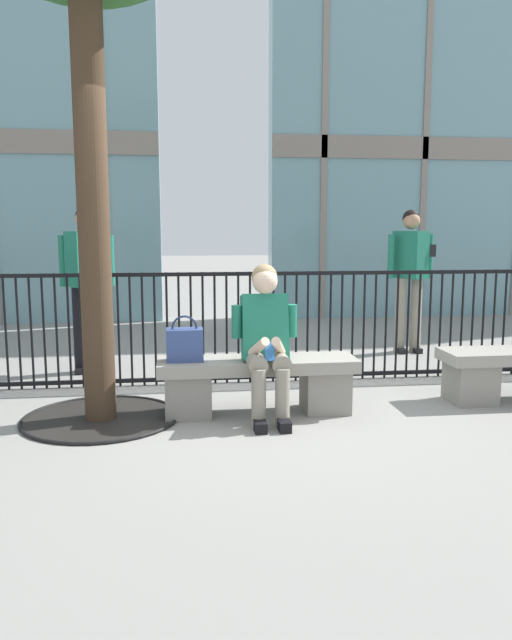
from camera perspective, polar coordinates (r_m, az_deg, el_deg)
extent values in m
plane|color=gray|center=(5.05, 0.14, -8.61)|extent=(60.00, 60.00, 0.00)
cube|color=gray|center=(4.95, 0.14, -4.18)|extent=(1.60, 0.44, 0.10)
cube|color=gray|center=(4.97, -6.32, -6.86)|extent=(0.36, 0.37, 0.35)
cube|color=gray|center=(5.10, 6.43, -6.45)|extent=(0.36, 0.37, 0.35)
cylinder|color=gray|center=(4.76, -0.06, -3.84)|extent=(0.15, 0.40, 0.15)
cylinder|color=gray|center=(4.62, 0.25, -7.33)|extent=(0.11, 0.11, 0.45)
cube|color=black|center=(4.62, 0.35, -9.74)|extent=(0.09, 0.22, 0.08)
cylinder|color=gray|center=(4.78, 2.09, -3.78)|extent=(0.15, 0.40, 0.15)
cylinder|color=gray|center=(4.65, 2.47, -7.25)|extent=(0.11, 0.11, 0.45)
cube|color=black|center=(4.65, 2.58, -9.65)|extent=(0.09, 0.22, 0.08)
cube|color=#1E7259|center=(4.86, 0.79, -0.70)|extent=(0.36, 0.30, 0.55)
cylinder|color=#1E7259|center=(4.83, -1.79, -0.16)|extent=(0.08, 0.08, 0.26)
cylinder|color=beige|center=(4.65, 0.19, -2.60)|extent=(0.16, 0.28, 0.20)
cylinder|color=#1E7259|center=(4.89, 3.35, -0.07)|extent=(0.08, 0.08, 0.26)
cylinder|color=beige|center=(4.68, 2.13, -2.55)|extent=(0.16, 0.28, 0.20)
cube|color=#2D6BB7|center=(4.61, 1.27, -2.96)|extent=(0.07, 0.10, 0.13)
sphere|color=beige|center=(4.79, 0.83, 3.64)|extent=(0.20, 0.20, 0.20)
sphere|color=#997F59|center=(4.82, 0.78, 4.02)|extent=(0.20, 0.20, 0.20)
cube|color=#33477F|center=(4.87, -6.64, -2.31)|extent=(0.29, 0.18, 0.26)
torus|color=#1E2A4C|center=(4.84, -6.66, -0.76)|extent=(0.20, 0.02, 0.20)
cylinder|color=gray|center=(7.60, 13.25, 0.42)|extent=(0.13, 0.13, 0.90)
cube|color=black|center=(7.63, 13.24, -2.75)|extent=(0.09, 0.22, 0.06)
cylinder|color=gray|center=(7.67, 14.65, 0.44)|extent=(0.13, 0.13, 0.90)
cube|color=black|center=(7.70, 14.64, -2.69)|extent=(0.09, 0.22, 0.06)
cube|color=#1E7259|center=(7.57, 14.15, 5.91)|extent=(0.38, 0.44, 0.56)
cylinder|color=#1E7259|center=(7.49, 12.46, 5.79)|extent=(0.08, 0.08, 0.52)
cylinder|color=#1E7259|center=(7.66, 15.79, 5.72)|extent=(0.08, 0.08, 0.52)
sphere|color=tan|center=(7.56, 14.26, 8.94)|extent=(0.20, 0.20, 0.20)
sphere|color=black|center=(7.58, 14.21, 9.16)|extent=(0.20, 0.20, 0.20)
cube|color=black|center=(7.57, 16.14, 6.21)|extent=(0.07, 0.01, 0.14)
cylinder|color=black|center=(6.62, -16.07, -0.85)|extent=(0.13, 0.13, 0.90)
cube|color=black|center=(6.66, -15.98, -4.48)|extent=(0.09, 0.22, 0.06)
cylinder|color=black|center=(6.59, -14.35, -0.83)|extent=(0.13, 0.13, 0.90)
cube|color=black|center=(6.63, -14.26, -4.47)|extent=(0.09, 0.22, 0.06)
cube|color=#1E7259|center=(6.53, -15.46, 5.49)|extent=(0.43, 0.42, 0.56)
cylinder|color=#1E7259|center=(6.57, -17.49, 5.25)|extent=(0.08, 0.08, 0.52)
cylinder|color=#1E7259|center=(6.50, -13.40, 5.38)|extent=(0.08, 0.08, 0.52)
sphere|color=tan|center=(6.52, -15.60, 9.00)|extent=(0.20, 0.20, 0.20)
sphere|color=black|center=(6.54, -15.59, 9.26)|extent=(0.20, 0.20, 0.20)
cylinder|color=black|center=(6.09, -22.23, -1.07)|extent=(0.02, 0.02, 1.08)
cylinder|color=black|center=(6.07, -21.20, -1.06)|extent=(0.02, 0.02, 1.08)
cylinder|color=black|center=(6.04, -20.16, -1.04)|extent=(0.02, 0.02, 1.08)
cylinder|color=black|center=(6.01, -19.11, -1.03)|extent=(0.02, 0.02, 1.08)
cylinder|color=black|center=(5.99, -18.05, -1.01)|extent=(0.02, 0.02, 1.08)
cylinder|color=black|center=(5.97, -16.98, -1.00)|extent=(0.02, 0.02, 1.08)
cylinder|color=black|center=(5.95, -15.90, -0.98)|extent=(0.02, 0.02, 1.08)
cylinder|color=black|center=(5.94, -14.82, -0.96)|extent=(0.02, 0.02, 1.08)
cylinder|color=black|center=(5.92, -13.74, -0.95)|extent=(0.02, 0.02, 1.08)
cylinder|color=black|center=(5.91, -12.65, -0.93)|extent=(0.02, 0.02, 1.08)
cylinder|color=black|center=(5.90, -11.55, -0.91)|extent=(0.02, 0.02, 1.08)
cylinder|color=black|center=(5.89, -10.45, -0.89)|extent=(0.02, 0.02, 1.08)
cylinder|color=black|center=(5.89, -9.35, -0.87)|extent=(0.02, 0.02, 1.08)
cylinder|color=black|center=(5.88, -8.25, -0.85)|extent=(0.02, 0.02, 1.08)
cylinder|color=black|center=(5.88, -7.15, -0.83)|extent=(0.02, 0.02, 1.08)
cylinder|color=black|center=(5.88, -6.05, -0.81)|extent=(0.02, 0.02, 1.08)
cylinder|color=black|center=(5.89, -4.94, -0.79)|extent=(0.02, 0.02, 1.08)
cylinder|color=black|center=(5.89, -3.84, -0.77)|extent=(0.02, 0.02, 1.08)
cylinder|color=black|center=(5.90, -2.74, -0.75)|extent=(0.02, 0.02, 1.08)
cylinder|color=black|center=(5.91, -1.65, -0.73)|extent=(0.02, 0.02, 1.08)
cylinder|color=black|center=(5.92, -0.56, -0.71)|extent=(0.02, 0.02, 1.08)
cylinder|color=black|center=(5.93, 0.53, -0.68)|extent=(0.02, 0.02, 1.08)
cylinder|color=black|center=(5.95, 1.61, -0.66)|extent=(0.02, 0.02, 1.08)
cylinder|color=black|center=(5.97, 2.69, -0.64)|extent=(0.02, 0.02, 1.08)
cylinder|color=black|center=(5.99, 3.76, -0.62)|extent=(0.02, 0.02, 1.08)
cylinder|color=black|center=(6.01, 4.82, -0.60)|extent=(0.02, 0.02, 1.08)
cylinder|color=black|center=(6.03, 5.87, -0.57)|extent=(0.02, 0.02, 1.08)
cylinder|color=black|center=(6.06, 6.91, -0.55)|extent=(0.02, 0.02, 1.08)
cylinder|color=black|center=(6.09, 7.95, -0.53)|extent=(0.02, 0.02, 1.08)
cylinder|color=black|center=(6.12, 8.97, -0.51)|extent=(0.02, 0.02, 1.08)
cylinder|color=black|center=(6.15, 9.98, -0.49)|extent=(0.02, 0.02, 1.08)
cylinder|color=black|center=(6.19, 10.99, -0.46)|extent=(0.02, 0.02, 1.08)
cylinder|color=black|center=(6.22, 11.98, -0.44)|extent=(0.02, 0.02, 1.08)
cylinder|color=black|center=(6.26, 12.96, -0.42)|extent=(0.02, 0.02, 1.08)
cylinder|color=black|center=(6.30, 13.93, -0.40)|extent=(0.02, 0.02, 1.08)
cylinder|color=black|center=(6.34, 14.88, -0.38)|extent=(0.02, 0.02, 1.08)
cylinder|color=black|center=(6.38, 15.83, -0.36)|extent=(0.02, 0.02, 1.08)
cylinder|color=black|center=(6.43, 16.76, -0.34)|extent=(0.02, 0.02, 1.08)
cylinder|color=black|center=(6.48, 17.67, -0.31)|extent=(0.02, 0.02, 1.08)
cylinder|color=black|center=(6.52, 18.58, -0.29)|extent=(0.02, 0.02, 1.08)
cylinder|color=black|center=(6.57, 19.47, -0.27)|extent=(0.02, 0.02, 1.08)
cylinder|color=black|center=(6.62, 20.34, -0.25)|extent=(0.02, 0.02, 1.08)
cylinder|color=black|center=(6.68, 21.21, -0.23)|extent=(0.02, 0.02, 1.08)
cylinder|color=black|center=(6.73, 22.05, -0.21)|extent=(0.02, 0.02, 1.08)
cube|color=black|center=(6.01, -1.09, -5.33)|extent=(9.18, 0.04, 0.04)
cube|color=black|center=(5.85, -1.12, 4.32)|extent=(9.18, 0.04, 0.04)
cylinder|color=black|center=(5.04, -14.19, -8.85)|extent=(1.20, 1.20, 0.01)
torus|color=black|center=(5.04, -14.19, -8.78)|extent=(1.23, 1.23, 0.03)
cylinder|color=#423021|center=(4.82, -14.93, 10.76)|extent=(0.24, 0.24, 3.40)
cube|color=gray|center=(5.63, 19.30, -5.47)|extent=(0.36, 0.37, 0.35)
cube|color=gray|center=(10.46, -14.40, 24.97)|extent=(0.10, 0.04, 9.00)
cube|color=gray|center=(10.66, 6.54, 24.85)|extent=(0.10, 0.04, 9.00)
cube|color=gray|center=(11.16, 15.83, 23.84)|extent=(0.10, 0.04, 9.00)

